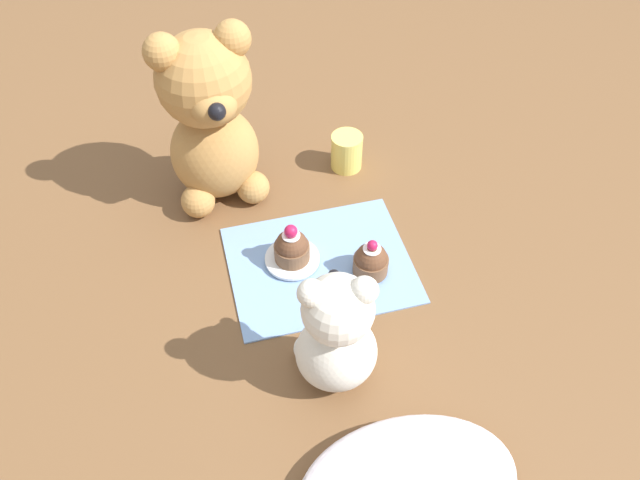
# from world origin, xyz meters

# --- Properties ---
(ground_plane) EXTENTS (4.00, 4.00, 0.00)m
(ground_plane) POSITION_xyz_m (0.00, 0.00, 0.00)
(ground_plane) COLOR brown
(knitted_placemat) EXTENTS (0.26, 0.21, 0.01)m
(knitted_placemat) POSITION_xyz_m (0.00, 0.00, 0.00)
(knitted_placemat) COLOR #7A9ED1
(knitted_placemat) RESTS_ON ground_plane
(teddy_bear_cream) EXTENTS (0.11, 0.11, 0.20)m
(teddy_bear_cream) POSITION_xyz_m (0.03, 0.18, 0.09)
(teddy_bear_cream) COLOR silver
(teddy_bear_cream) RESTS_ON ground_plane
(teddy_bear_tan) EXTENTS (0.15, 0.16, 0.29)m
(teddy_bear_tan) POSITION_xyz_m (0.12, -0.20, 0.15)
(teddy_bear_tan) COLOR #B78447
(teddy_bear_tan) RESTS_ON ground_plane
(cupcake_near_cream_bear) EXTENTS (0.05, 0.05, 0.06)m
(cupcake_near_cream_bear) POSITION_xyz_m (-0.07, 0.03, 0.03)
(cupcake_near_cream_bear) COLOR brown
(cupcake_near_cream_bear) RESTS_ON knitted_placemat
(saucer_plate) EXTENTS (0.08, 0.08, 0.01)m
(saucer_plate) POSITION_xyz_m (0.04, -0.02, 0.01)
(saucer_plate) COLOR silver
(saucer_plate) RESTS_ON knitted_placemat
(cupcake_near_tan_bear) EXTENTS (0.05, 0.05, 0.07)m
(cupcake_near_tan_bear) POSITION_xyz_m (0.04, -0.02, 0.03)
(cupcake_near_tan_bear) COLOR brown
(cupcake_near_tan_bear) RESTS_ON saucer_plate
(juice_glass) EXTENTS (0.05, 0.05, 0.06)m
(juice_glass) POSITION_xyz_m (-0.10, -0.20, 0.03)
(juice_glass) COLOR #EADB66
(juice_glass) RESTS_ON ground_plane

